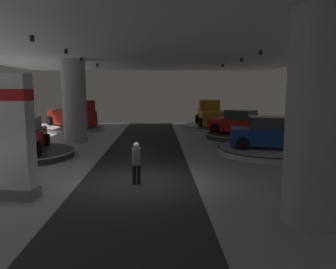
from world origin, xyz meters
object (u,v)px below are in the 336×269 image
Objects in this scene: brand_sign_pylon at (15,135)px; display_platform_far_right at (238,135)px; pickup_truck_deep_right at (211,115)px; column_right at (316,119)px; display_platform_deep_left at (72,128)px; display_platform_mid_left at (23,154)px; display_car_mid_left at (22,136)px; visitor_walking_near at (136,161)px; display_platform_deep_right at (211,126)px; display_car_mid_right at (269,134)px; column_left at (74,101)px; display_platform_mid_right at (269,150)px; display_car_far_right at (239,123)px; pickup_truck_deep_left at (73,116)px.

display_platform_far_right is (10.40, 12.83, -1.87)m from brand_sign_pylon.
brand_sign_pylon is 0.75× the size of pickup_truck_deep_right.
display_platform_deep_left is (-11.78, 20.38, -2.56)m from column_right.
display_platform_mid_left is 1.18× the size of display_car_mid_left.
display_car_mid_left is (-0.01, 0.03, 0.92)m from display_platform_mid_left.
pickup_truck_deep_right is 19.39m from visitor_walking_near.
display_platform_mid_left is at bearing 141.26° from visitor_walking_near.
visitor_walking_near is (-6.66, -11.38, 0.71)m from display_platform_far_right.
display_platform_deep_right is 17.83m from display_platform_mid_left.
display_car_mid_left is at bearing 142.33° from column_right.
display_car_mid_right is 0.84× the size of pickup_truck_deep_right.
display_platform_mid_right is at bearing -21.47° from column_left.
display_car_mid_right is 17.84m from display_platform_deep_left.
display_platform_far_right reaches higher than display_platform_deep_left.
column_right is 6.31m from visitor_walking_near.
brand_sign_pylon is at bearing -115.85° from display_platform_deep_right.
display_car_far_right is at bearing -82.41° from display_platform_deep_right.
display_car_mid_right is 0.84× the size of pickup_truck_deep_left.
column_left is 1.03× the size of pickup_truck_deep_left.
pickup_truck_deep_right is 12.83m from display_platform_deep_left.
pickup_truck_deep_right is (9.52, 19.95, -0.89)m from brand_sign_pylon.
column_right is 9.65m from display_platform_mid_right.
column_right is at bearing -60.14° from pickup_truck_deep_left.
column_left is at bearing -141.77° from pickup_truck_deep_right.
display_platform_deep_left is at bearing -172.49° from pickup_truck_deep_right.
display_platform_deep_left is (-12.68, -1.67, -0.99)m from pickup_truck_deep_right.
pickup_truck_deep_right reaches higher than display_car_mid_left.
pickup_truck_deep_left reaches higher than display_platform_mid_right.
display_car_far_right is at bearing 91.95° from display_car_mid_right.
pickup_truck_deep_left is (-13.60, 11.06, 1.09)m from display_platform_mid_right.
column_left is at bearing -173.85° from display_platform_far_right.
display_car_mid_right is at bearing -21.49° from column_left.
pickup_truck_deep_left is at bearing -171.28° from pickup_truck_deep_right.
column_right is 0.97× the size of display_platform_deep_right.
display_platform_far_right is 2.95× the size of visitor_walking_near.
display_platform_mid_left is at bearing 111.25° from brand_sign_pylon.
brand_sign_pylon reaches higher than display_car_mid_right.
display_platform_mid_right is 1.24× the size of display_car_mid_right.
pickup_truck_deep_right is at bearing 97.01° from display_platform_far_right.
pickup_truck_deep_right is (0.91, 22.05, -1.57)m from column_right.
display_car_mid_right is at bearing 2.14° from display_car_mid_left.
display_platform_mid_right is 1.04× the size of pickup_truck_deep_left.
display_car_mid_left is at bearing -132.50° from display_platform_deep_right.
display_car_mid_left reaches higher than display_platform_deep_right.
display_car_far_right is at bearing 50.88° from brand_sign_pylon.
column_right is 22.13m from pickup_truck_deep_right.
display_platform_deep_left is 18.20m from visitor_walking_near.
visitor_walking_near is at bearing 21.22° from brand_sign_pylon.
display_car_mid_right is (11.70, -4.61, -1.63)m from column_left.
display_platform_mid_left is 8.05m from visitor_walking_near.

